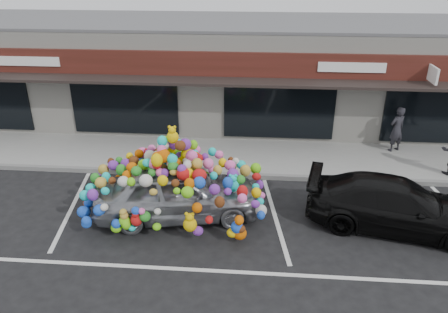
{
  "coord_description": "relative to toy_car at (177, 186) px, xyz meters",
  "views": [
    {
      "loc": [
        2.21,
        -10.49,
        6.83
      ],
      "look_at": [
        1.23,
        1.4,
        1.28
      ],
      "focal_mm": 35.0,
      "sensor_mm": 36.0,
      "label": 1
    }
  ],
  "objects": [
    {
      "name": "sidewalk",
      "position": [
        -0.02,
        3.96,
        -0.89
      ],
      "size": [
        26.0,
        3.0,
        0.15
      ],
      "primitive_type": "cube",
      "color": "gray",
      "rests_on": "ground"
    },
    {
      "name": "parking_stripe_left",
      "position": [
        -3.22,
        0.16,
        -0.96
      ],
      "size": [
        0.73,
        4.37,
        0.01
      ],
      "primitive_type": "cube",
      "rotation": [
        0.0,
        0.0,
        0.14
      ],
      "color": "silver",
      "rests_on": "ground"
    },
    {
      "name": "kerb",
      "position": [
        -0.02,
        2.46,
        -0.89
      ],
      "size": [
        26.0,
        0.18,
        0.16
      ],
      "primitive_type": "cube",
      "color": "slate",
      "rests_on": "ground"
    },
    {
      "name": "pedestrian_a",
      "position": [
        7.29,
        4.85,
        0.03
      ],
      "size": [
        0.74,
        0.65,
        1.7
      ],
      "primitive_type": "imported",
      "rotation": [
        0.0,
        0.0,
        3.62
      ],
      "color": "black",
      "rests_on": "sidewalk"
    },
    {
      "name": "parking_stripe_mid",
      "position": [
        2.78,
        0.16,
        -0.96
      ],
      "size": [
        0.73,
        4.37,
        0.01
      ],
      "primitive_type": "cube",
      "rotation": [
        0.0,
        0.0,
        0.14
      ],
      "color": "silver",
      "rests_on": "ground"
    },
    {
      "name": "ground",
      "position": [
        -0.02,
        -0.04,
        -0.96
      ],
      "size": [
        90.0,
        90.0,
        0.0
      ],
      "primitive_type": "plane",
      "color": "black",
      "rests_on": "ground"
    },
    {
      "name": "shop_building",
      "position": [
        -0.02,
        8.4,
        1.2
      ],
      "size": [
        24.0,
        7.2,
        4.31
      ],
      "color": "silver",
      "rests_on": "ground"
    },
    {
      "name": "toy_car",
      "position": [
        0.0,
        0.0,
        0.0
      ],
      "size": [
        3.3,
        5.16,
        2.84
      ],
      "rotation": [
        0.0,
        0.0,
        1.75
      ],
      "color": "#A1A8AC",
      "rests_on": "ground"
    },
    {
      "name": "black_sedan",
      "position": [
        5.99,
        -0.08,
        -0.28
      ],
      "size": [
        2.84,
        5.02,
        1.37
      ],
      "primitive_type": "imported",
      "rotation": [
        0.0,
        0.0,
        1.37
      ],
      "color": "black",
      "rests_on": "ground"
    },
    {
      "name": "lane_line",
      "position": [
        1.98,
        -2.34,
        -0.96
      ],
      "size": [
        14.0,
        0.12,
        0.01
      ],
      "primitive_type": "cube",
      "color": "silver",
      "rests_on": "ground"
    }
  ]
}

